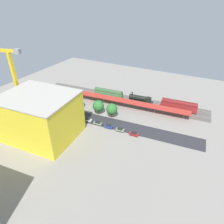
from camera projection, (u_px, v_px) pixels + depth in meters
The scene contains 25 objects.
ground_plane at pixel (104, 115), 105.86m from camera, with size 161.42×161.42×0.00m, color gray.
rail_bed at pixel (120, 99), 121.25m from camera, with size 100.89×13.20×0.01m, color #5B544C.
street_asphalt at pixel (98, 120), 101.30m from camera, with size 100.89×9.00×0.01m, color #2D2D33.
track_rails at pixel (120, 99), 121.16m from camera, with size 100.59×14.54×0.12m.
platform_canopy_near at pixel (128, 102), 110.39m from camera, with size 66.19×9.92×4.03m.
locomotive at pixel (141, 99), 117.49m from camera, with size 14.22×3.84×5.16m.
passenger_coach at pixel (179, 105), 108.34m from camera, with size 19.15×4.38×5.87m.
freight_coach_far at pixel (108, 94), 120.27m from camera, with size 18.12×4.20×6.16m.
parked_car_0 at pixel (134, 134), 90.24m from camera, with size 4.41×1.99×1.64m.
parked_car_1 at pixel (120, 130), 92.99m from camera, with size 4.22×2.20×1.60m.
parked_car_2 at pixel (108, 126), 95.27m from camera, with size 4.16×2.05×1.70m.
parked_car_3 at pixel (98, 123), 97.58m from camera, with size 4.46×2.03×1.69m.
parked_car_4 at pixel (88, 120), 100.16m from camera, with size 4.57×2.12×1.75m.
parked_car_5 at pixel (77, 117), 102.58m from camera, with size 4.92×2.28×1.66m.
parked_car_6 at pixel (65, 114), 104.94m from camera, with size 4.83×1.90×1.63m.
construction_building at pixel (41, 117), 86.00m from camera, with size 28.87×23.78×19.23m, color yellow.
construction_roof_slab at pixel (36, 96), 81.01m from camera, with size 29.47×24.38×0.40m, color #B7B2A8.
tower_crane at pixel (12, 81), 92.08m from camera, with size 23.95×7.91×35.16m.
box_truck_0 at pixel (60, 112), 105.00m from camera, with size 9.18×3.39×3.12m.
street_tree_0 at pixel (77, 100), 107.87m from camera, with size 5.57×5.57×8.65m.
street_tree_1 at pixel (62, 97), 112.12m from camera, with size 4.09×4.09×7.21m.
street_tree_2 at pixel (57, 96), 113.41m from camera, with size 4.19×4.19×7.21m.
street_tree_3 at pixel (98, 106), 104.03m from camera, with size 5.87×5.87×7.79m.
street_tree_4 at pixel (112, 109), 101.38m from camera, with size 5.76×5.76×7.65m.
traffic_light at pixel (76, 112), 98.75m from camera, with size 0.50×0.36×7.36m.
Camera 1 is at (-45.46, 78.23, 55.13)m, focal length 32.36 mm.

